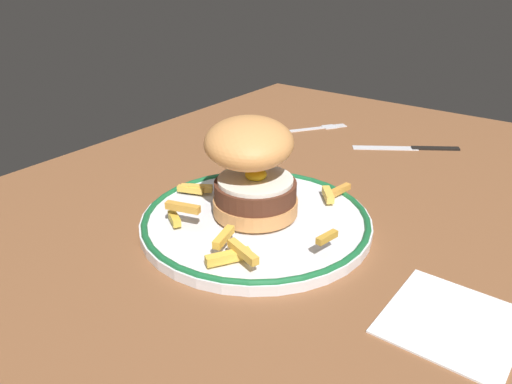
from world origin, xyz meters
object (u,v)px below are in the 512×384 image
object	(u,v)px
burger	(252,167)
fork	(313,128)
dinner_plate	(256,220)
knife	(415,147)
napkin	(452,321)

from	to	relation	value
burger	fork	distance (cm)	38.76
dinner_plate	fork	size ratio (longest dim) A/B	2.21
knife	burger	bearing A→B (deg)	169.25
burger	knife	bearing A→B (deg)	-10.75
fork	burger	bearing A→B (deg)	-161.11
dinner_plate	knife	size ratio (longest dim) A/B	1.76
knife	fork	bearing A→B (deg)	92.98
dinner_plate	knife	distance (cm)	37.99
dinner_plate	napkin	distance (cm)	24.91
dinner_plate	fork	bearing A→B (deg)	19.98
burger	fork	xyz separation A→B (cm)	(36.02, 12.33, -7.23)
dinner_plate	knife	bearing A→B (deg)	-9.23
knife	napkin	bearing A→B (deg)	-155.76
dinner_plate	fork	world-z (taller)	dinner_plate
fork	knife	size ratio (longest dim) A/B	0.80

